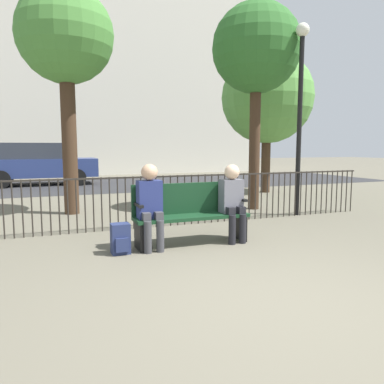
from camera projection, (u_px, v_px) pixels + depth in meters
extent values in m
plane|color=#605B4C|center=(282.00, 303.00, 3.54)|extent=(80.00, 80.00, 0.00)
cube|color=#14381E|center=(192.00, 217.00, 5.63)|extent=(1.75, 0.45, 0.05)
cube|color=#14381E|center=(187.00, 198.00, 5.78)|extent=(1.75, 0.05, 0.47)
cube|color=black|center=(139.00, 236.00, 5.36)|extent=(0.06, 0.38, 0.40)
cube|color=black|center=(240.00, 227.00, 5.95)|extent=(0.06, 0.38, 0.40)
cube|color=black|center=(139.00, 205.00, 5.31)|extent=(0.06, 0.38, 0.04)
cube|color=black|center=(240.00, 199.00, 5.90)|extent=(0.06, 0.38, 0.04)
cylinder|color=#3D3D42|center=(148.00, 237.00, 5.18)|extent=(0.11, 0.11, 0.45)
cylinder|color=#3D3D42|center=(160.00, 236.00, 5.24)|extent=(0.11, 0.11, 0.45)
cube|color=#3D3D42|center=(146.00, 217.00, 5.24)|extent=(0.11, 0.20, 0.12)
cube|color=#3D3D42|center=(158.00, 216.00, 5.30)|extent=(0.11, 0.20, 0.12)
cube|color=navy|center=(149.00, 199.00, 5.36)|extent=(0.34, 0.22, 0.55)
sphere|color=tan|center=(149.00, 172.00, 5.29)|extent=(0.24, 0.24, 0.24)
cylinder|color=black|center=(232.00, 230.00, 5.65)|extent=(0.11, 0.11, 0.45)
cylinder|color=black|center=(243.00, 229.00, 5.72)|extent=(0.11, 0.11, 0.45)
cube|color=black|center=(229.00, 211.00, 5.71)|extent=(0.11, 0.20, 0.12)
cube|color=black|center=(240.00, 210.00, 5.78)|extent=(0.11, 0.20, 0.12)
cube|color=slate|center=(231.00, 196.00, 5.83)|extent=(0.34, 0.22, 0.52)
sphere|color=beige|center=(232.00, 172.00, 5.77)|extent=(0.23, 0.23, 0.23)
cube|color=navy|center=(120.00, 239.00, 5.16)|extent=(0.25, 0.21, 0.42)
cube|color=navy|center=(122.00, 245.00, 5.06)|extent=(0.18, 0.04, 0.19)
cylinder|color=#2D2823|center=(3.00, 210.00, 5.94)|extent=(0.02, 0.02, 0.95)
cylinder|color=#2D2823|center=(13.00, 209.00, 5.99)|extent=(0.02, 0.02, 0.95)
cylinder|color=#2D2823|center=(22.00, 209.00, 6.04)|extent=(0.02, 0.02, 0.95)
cylinder|color=#2D2823|center=(32.00, 208.00, 6.09)|extent=(0.02, 0.02, 0.95)
cylinder|color=#2D2823|center=(41.00, 208.00, 6.14)|extent=(0.02, 0.02, 0.95)
cylinder|color=#2D2823|center=(50.00, 207.00, 6.19)|extent=(0.02, 0.02, 0.95)
cylinder|color=#2D2823|center=(59.00, 207.00, 6.24)|extent=(0.02, 0.02, 0.95)
cylinder|color=#2D2823|center=(68.00, 206.00, 6.29)|extent=(0.02, 0.02, 0.95)
cylinder|color=#2D2823|center=(77.00, 206.00, 6.34)|extent=(0.02, 0.02, 0.95)
cylinder|color=#2D2823|center=(85.00, 205.00, 6.39)|extent=(0.02, 0.02, 0.95)
cylinder|color=#2D2823|center=(93.00, 205.00, 6.45)|extent=(0.02, 0.02, 0.95)
cylinder|color=#2D2823|center=(102.00, 204.00, 6.50)|extent=(0.02, 0.02, 0.95)
cylinder|color=#2D2823|center=(110.00, 204.00, 6.55)|extent=(0.02, 0.02, 0.95)
cylinder|color=#2D2823|center=(118.00, 204.00, 6.60)|extent=(0.02, 0.02, 0.95)
cylinder|color=#2D2823|center=(126.00, 203.00, 6.65)|extent=(0.02, 0.02, 0.95)
cylinder|color=#2D2823|center=(133.00, 203.00, 6.70)|extent=(0.02, 0.02, 0.95)
cylinder|color=#2D2823|center=(141.00, 202.00, 6.75)|extent=(0.02, 0.02, 0.95)
cylinder|color=#2D2823|center=(149.00, 202.00, 6.80)|extent=(0.02, 0.02, 0.95)
cylinder|color=#2D2823|center=(156.00, 201.00, 6.85)|extent=(0.02, 0.02, 0.95)
cylinder|color=#2D2823|center=(163.00, 201.00, 6.90)|extent=(0.02, 0.02, 0.95)
cylinder|color=#2D2823|center=(171.00, 201.00, 6.95)|extent=(0.02, 0.02, 0.95)
cylinder|color=#2D2823|center=(178.00, 200.00, 7.01)|extent=(0.02, 0.02, 0.95)
cylinder|color=#2D2823|center=(185.00, 200.00, 7.06)|extent=(0.02, 0.02, 0.95)
cylinder|color=#2D2823|center=(192.00, 200.00, 7.11)|extent=(0.02, 0.02, 0.95)
cylinder|color=#2D2823|center=(198.00, 199.00, 7.16)|extent=(0.02, 0.02, 0.95)
cylinder|color=#2D2823|center=(205.00, 199.00, 7.21)|extent=(0.02, 0.02, 0.95)
cylinder|color=#2D2823|center=(212.00, 198.00, 7.26)|extent=(0.02, 0.02, 0.95)
cylinder|color=#2D2823|center=(218.00, 198.00, 7.31)|extent=(0.02, 0.02, 0.95)
cylinder|color=#2D2823|center=(225.00, 198.00, 7.36)|extent=(0.02, 0.02, 0.95)
cylinder|color=#2D2823|center=(231.00, 197.00, 7.41)|extent=(0.02, 0.02, 0.95)
cylinder|color=#2D2823|center=(237.00, 197.00, 7.46)|extent=(0.02, 0.02, 0.95)
cylinder|color=#2D2823|center=(243.00, 197.00, 7.51)|extent=(0.02, 0.02, 0.95)
cylinder|color=#2D2823|center=(249.00, 196.00, 7.57)|extent=(0.02, 0.02, 0.95)
cylinder|color=#2D2823|center=(255.00, 196.00, 7.62)|extent=(0.02, 0.02, 0.95)
cylinder|color=#2D2823|center=(261.00, 196.00, 7.67)|extent=(0.02, 0.02, 0.95)
cylinder|color=#2D2823|center=(267.00, 195.00, 7.72)|extent=(0.02, 0.02, 0.95)
cylinder|color=#2D2823|center=(273.00, 195.00, 7.77)|extent=(0.02, 0.02, 0.95)
cylinder|color=#2D2823|center=(279.00, 195.00, 7.82)|extent=(0.02, 0.02, 0.95)
cylinder|color=#2D2823|center=(284.00, 194.00, 7.87)|extent=(0.02, 0.02, 0.95)
cylinder|color=#2D2823|center=(290.00, 194.00, 7.92)|extent=(0.02, 0.02, 0.95)
cylinder|color=#2D2823|center=(295.00, 194.00, 7.97)|extent=(0.02, 0.02, 0.95)
cylinder|color=#2D2823|center=(301.00, 194.00, 8.02)|extent=(0.02, 0.02, 0.95)
cylinder|color=#2D2823|center=(306.00, 193.00, 8.08)|extent=(0.02, 0.02, 0.95)
cylinder|color=#2D2823|center=(311.00, 193.00, 8.13)|extent=(0.02, 0.02, 0.95)
cylinder|color=#2D2823|center=(317.00, 193.00, 8.18)|extent=(0.02, 0.02, 0.95)
cylinder|color=#2D2823|center=(322.00, 192.00, 8.23)|extent=(0.02, 0.02, 0.95)
cylinder|color=#2D2823|center=(327.00, 192.00, 8.28)|extent=(0.02, 0.02, 0.95)
cylinder|color=#2D2823|center=(332.00, 192.00, 8.33)|extent=(0.02, 0.02, 0.95)
cylinder|color=#2D2823|center=(337.00, 192.00, 8.38)|extent=(0.02, 0.02, 0.95)
cylinder|color=#2D2823|center=(342.00, 191.00, 8.43)|extent=(0.02, 0.02, 0.95)
cylinder|color=#2D2823|center=(346.00, 191.00, 8.48)|extent=(0.02, 0.02, 0.95)
cylinder|color=#2D2823|center=(351.00, 191.00, 8.53)|extent=(0.02, 0.02, 0.95)
cube|color=#2D2823|center=(164.00, 177.00, 6.86)|extent=(9.00, 0.03, 0.03)
cylinder|color=#422D1E|center=(69.00, 140.00, 8.10)|extent=(0.32, 0.32, 3.25)
sphere|color=#478438|center=(65.00, 35.00, 7.84)|extent=(2.02, 2.02, 2.02)
cylinder|color=#422D1E|center=(255.00, 142.00, 8.75)|extent=(0.25, 0.25, 3.15)
sphere|color=#2D6628|center=(256.00, 48.00, 8.49)|extent=(2.03, 2.03, 2.03)
cylinder|color=#422D1E|center=(266.00, 158.00, 12.08)|extent=(0.29, 0.29, 2.23)
sphere|color=#569342|center=(267.00, 97.00, 11.85)|extent=(2.90, 2.90, 2.90)
cylinder|color=black|center=(299.00, 127.00, 7.90)|extent=(0.10, 0.10, 3.77)
sphere|color=silver|center=(303.00, 30.00, 7.67)|extent=(0.28, 0.28, 0.28)
cube|color=#2B2B2D|center=(101.00, 185.00, 14.62)|extent=(24.00, 6.00, 0.01)
cube|color=navy|center=(40.00, 168.00, 14.48)|extent=(4.20, 1.70, 0.70)
cube|color=#2D333D|center=(31.00, 151.00, 14.29)|extent=(2.31, 1.56, 0.60)
cylinder|color=black|center=(77.00, 177.00, 14.19)|extent=(0.64, 0.20, 0.64)
cylinder|color=black|center=(74.00, 174.00, 15.80)|extent=(0.64, 0.20, 0.64)
cylinder|color=black|center=(1.00, 180.00, 13.25)|extent=(0.64, 0.20, 0.64)
cylinder|color=black|center=(6.00, 176.00, 14.85)|extent=(0.64, 0.20, 0.64)
cube|color=beige|center=(78.00, 47.00, 21.16)|extent=(20.00, 6.00, 14.16)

